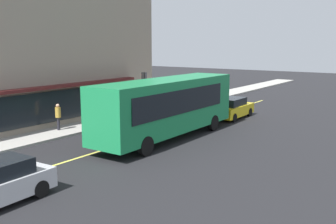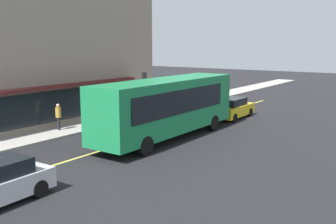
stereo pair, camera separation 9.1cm
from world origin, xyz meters
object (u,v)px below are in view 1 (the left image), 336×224
(pedestrian_by_curb, at_px, (125,100))
(pedestrian_waiting, at_px, (111,104))
(car_yellow, at_px, (232,108))
(traffic_light, at_px, (144,83))
(pedestrian_mid_block, at_px, (58,114))
(bus, at_px, (168,105))

(pedestrian_by_curb, distance_m, pedestrian_waiting, 1.96)
(car_yellow, bearing_deg, pedestrian_waiting, 127.99)
(car_yellow, bearing_deg, traffic_light, 115.63)
(pedestrian_mid_block, xyz_separation_m, pedestrian_waiting, (5.10, 0.28, 0.00))
(traffic_light, xyz_separation_m, pedestrian_mid_block, (-7.75, 0.79, -1.38))
(pedestrian_mid_block, bearing_deg, pedestrian_waiting, 3.13)
(bus, height_order, pedestrian_waiting, bus)
(pedestrian_by_curb, bearing_deg, pedestrian_waiting, -169.38)
(bus, bearing_deg, pedestrian_mid_block, 111.36)
(bus, xyz_separation_m, pedestrian_by_curb, (4.46, 7.22, -0.78))
(bus, distance_m, traffic_light, 7.79)
(pedestrian_mid_block, distance_m, pedestrian_by_curb, 7.06)
(pedestrian_mid_block, height_order, pedestrian_waiting, pedestrian_waiting)
(traffic_light, distance_m, pedestrian_mid_block, 7.91)
(car_yellow, bearing_deg, pedestrian_by_curb, 115.83)
(car_yellow, height_order, pedestrian_waiting, pedestrian_waiting)
(traffic_light, bearing_deg, pedestrian_by_curb, 116.69)
(pedestrian_waiting, bearing_deg, pedestrian_by_curb, 10.62)
(car_yellow, bearing_deg, bus, 178.40)
(car_yellow, distance_m, pedestrian_waiting, 9.00)
(car_yellow, distance_m, pedestrian_mid_block, 12.63)
(pedestrian_by_curb, relative_size, pedestrian_waiting, 1.05)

